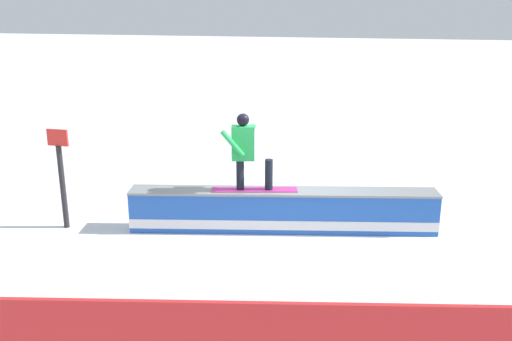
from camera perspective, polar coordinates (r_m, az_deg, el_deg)
name	(u,v)px	position (r m, az deg, el deg)	size (l,w,h in m)	color
ground_plane	(283,230)	(10.23, 2.76, -6.15)	(120.00, 120.00, 0.00)	white
grind_box	(283,212)	(10.10, 2.79, -4.32)	(5.54, 1.63, 0.77)	blue
snowboarder	(246,150)	(9.74, -1.04, 2.13)	(1.56, 0.66, 1.40)	#B82E87
trail_marker	(62,176)	(10.61, -19.43, -0.52)	(0.40, 0.10, 1.86)	#262628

